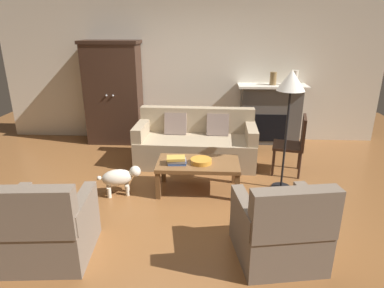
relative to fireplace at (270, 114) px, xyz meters
name	(u,v)px	position (x,y,z in m)	size (l,w,h in m)	color
ground_plane	(178,197)	(-1.55, -2.30, -0.57)	(9.60, 9.60, 0.00)	brown
back_wall	(189,67)	(-1.55, 0.25, 0.83)	(7.20, 0.10, 2.80)	silver
fireplace	(270,114)	(0.00, 0.00, 0.00)	(1.26, 0.48, 1.12)	#4C4947
armoire	(114,93)	(-2.95, -0.08, 0.38)	(1.06, 0.57, 1.90)	#382319
couch	(196,144)	(-1.36, -1.05, -0.25)	(1.94, 0.91, 0.86)	tan
coffee_table	(198,166)	(-1.29, -2.07, -0.20)	(1.10, 0.60, 0.42)	brown
fruit_bowl	(201,161)	(-1.25, -2.11, -0.12)	(0.28, 0.28, 0.06)	orange
book_stack	(177,160)	(-1.57, -2.14, -0.10)	(0.27, 0.20, 0.10)	#38569E
mantel_vase_bronze	(273,78)	(0.00, -0.02, 0.67)	(0.12, 0.12, 0.23)	olive
mantel_vase_cream	(294,78)	(0.38, -0.02, 0.68)	(0.12, 0.12, 0.27)	beige
armchair_near_left	(48,229)	(-2.67, -3.55, -0.25)	(0.84, 0.83, 0.88)	#756656
armchair_near_right	(280,231)	(-0.46, -3.45, -0.25)	(0.89, 0.89, 0.88)	#756656
side_chair_wooden	(295,141)	(0.13, -1.42, -0.06)	(0.53, 0.53, 0.90)	#382319
floor_lamp	(291,88)	(-0.13, -1.94, 0.84)	(0.36, 0.36, 1.63)	black
dog	(120,178)	(-2.32, -2.24, -0.32)	(0.55, 0.32, 0.39)	beige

